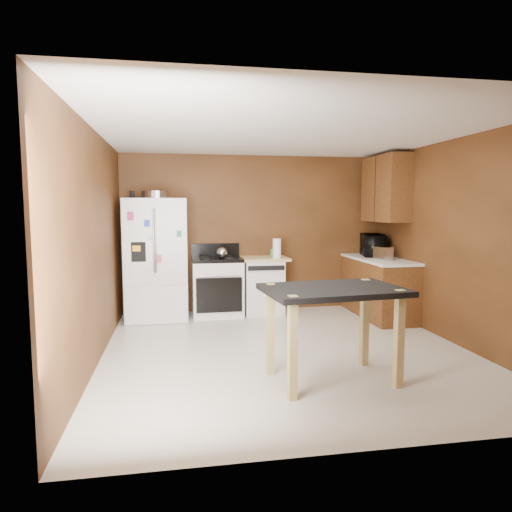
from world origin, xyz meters
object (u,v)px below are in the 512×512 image
object	(u,v)px
green_canister	(274,253)
dishwasher	(263,285)
microwave	(373,246)
paper_towel	(277,248)
pen_cup	(132,195)
island	(333,302)
toaster	(383,253)
kettle	(222,253)
gas_range	(217,286)
refrigerator	(156,259)
roasting_pan	(156,195)

from	to	relation	value
green_canister	dishwasher	bearing A→B (deg)	-170.69
green_canister	microwave	distance (m)	1.58
paper_towel	pen_cup	bearing A→B (deg)	-179.34
island	dishwasher	bearing A→B (deg)	92.47
pen_cup	dishwasher	size ratio (longest dim) A/B	0.12
pen_cup	microwave	size ratio (longest dim) A/B	0.18
toaster	microwave	distance (m)	0.56
kettle	gas_range	world-z (taller)	gas_range
toaster	microwave	xyz separation A→B (m)	(0.08, 0.55, 0.06)
pen_cup	paper_towel	world-z (taller)	pen_cup
microwave	refrigerator	world-z (taller)	refrigerator
roasting_pan	pen_cup	xyz separation A→B (m)	(-0.33, -0.06, -0.00)
roasting_pan	gas_range	distance (m)	1.66
kettle	dishwasher	xyz separation A→B (m)	(0.65, 0.13, -0.53)
kettle	dishwasher	size ratio (longest dim) A/B	0.19
roasting_pan	paper_towel	bearing A→B (deg)	-1.17
refrigerator	gas_range	size ratio (longest dim) A/B	1.64
paper_towel	dishwasher	xyz separation A→B (m)	(-0.20, 0.15, -0.59)
paper_towel	toaster	bearing A→B (deg)	-21.99
microwave	roasting_pan	bearing A→B (deg)	102.18
refrigerator	dishwasher	size ratio (longest dim) A/B	2.02
kettle	green_canister	world-z (taller)	kettle
microwave	refrigerator	size ratio (longest dim) A/B	0.32
paper_towel	refrigerator	distance (m)	1.83
dishwasher	toaster	bearing A→B (deg)	-24.12
green_canister	gas_range	bearing A→B (deg)	-176.55
roasting_pan	paper_towel	distance (m)	1.98
pen_cup	toaster	world-z (taller)	pen_cup
paper_towel	refrigerator	xyz separation A→B (m)	(-1.83, 0.07, -0.14)
toaster	gas_range	size ratio (longest dim) A/B	0.24
toaster	refrigerator	size ratio (longest dim) A/B	0.15
kettle	island	xyz separation A→B (m)	(0.78, -2.79, -0.21)
roasting_pan	dishwasher	bearing A→B (deg)	4.09
green_canister	roasting_pan	bearing A→B (deg)	-175.37
kettle	toaster	world-z (taller)	toaster
microwave	island	bearing A→B (deg)	162.76
dishwasher	kettle	bearing A→B (deg)	-169.08
kettle	island	distance (m)	2.91
pen_cup	island	size ratio (longest dim) A/B	0.08
roasting_pan	toaster	bearing A→B (deg)	-10.89
pen_cup	microwave	bearing A→B (deg)	-0.21
green_canister	microwave	xyz separation A→B (m)	(1.56, -0.22, 0.11)
toaster	refrigerator	distance (m)	3.36
gas_range	dishwasher	distance (m)	0.72
dishwasher	island	bearing A→B (deg)	-87.53
kettle	island	bearing A→B (deg)	-74.43
paper_towel	green_canister	world-z (taller)	paper_towel
pen_cup	dishwasher	bearing A→B (deg)	5.19
roasting_pan	refrigerator	bearing A→B (deg)	123.09
kettle	microwave	world-z (taller)	microwave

